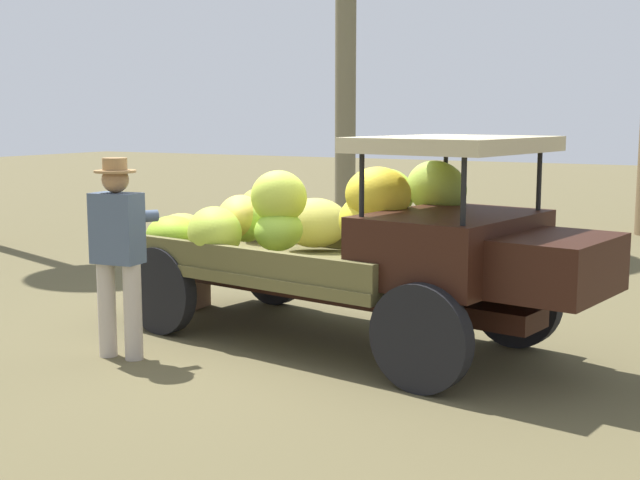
% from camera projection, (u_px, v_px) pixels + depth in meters
% --- Properties ---
extents(ground_plane, '(60.00, 60.00, 0.00)m').
position_uv_depth(ground_plane, '(293.00, 334.00, 7.95)').
color(ground_plane, brown).
extents(truck, '(4.61, 2.33, 1.85)m').
position_uv_depth(truck, '(359.00, 241.00, 7.47)').
color(truck, black).
rests_on(truck, ground).
extents(farmer, '(0.52, 0.48, 1.67)m').
position_uv_depth(farmer, '(118.00, 246.00, 7.05)').
color(farmer, '#B9AB9C').
rests_on(farmer, ground).
extents(wooden_crate, '(0.47, 0.42, 0.45)m').
position_uv_depth(wooden_crate, '(183.00, 286.00, 9.07)').
color(wooden_crate, '#886148').
rests_on(wooden_crate, ground).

